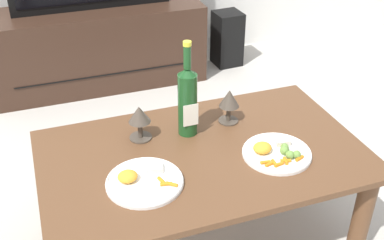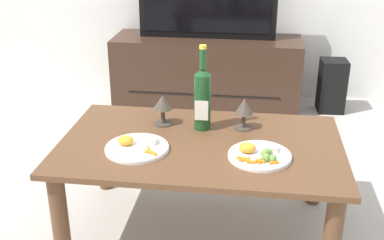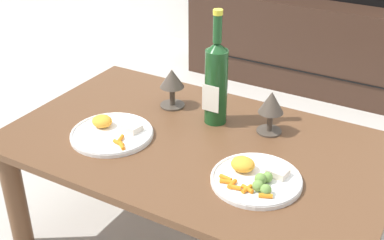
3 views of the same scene
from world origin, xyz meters
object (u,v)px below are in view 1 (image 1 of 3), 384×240
(floor_speaker, at_px, (227,39))
(dining_table, at_px, (203,168))
(tv_stand, at_px, (97,47))
(goblet_right, at_px, (229,101))
(dinner_plate_left, at_px, (144,181))
(dinner_plate_right, at_px, (276,152))
(goblet_left, at_px, (139,117))
(wine_bottle, at_px, (187,99))

(floor_speaker, bearing_deg, dining_table, -119.53)
(dining_table, height_order, tv_stand, tv_stand)
(goblet_right, bearing_deg, dinner_plate_left, -147.42)
(floor_speaker, distance_m, dinner_plate_right, 1.76)
(dinner_plate_left, bearing_deg, dinner_plate_right, -0.39)
(tv_stand, distance_m, goblet_left, 1.41)
(wine_bottle, xyz_separation_m, goblet_right, (0.18, 0.02, -0.06))
(tv_stand, height_order, floor_speaker, tv_stand)
(floor_speaker, height_order, goblet_left, goblet_left)
(goblet_right, height_order, dinner_plate_right, goblet_right)
(dining_table, bearing_deg, dinner_plate_right, -23.09)
(tv_stand, height_order, goblet_left, goblet_left)
(dinner_plate_left, bearing_deg, goblet_left, 77.83)
(goblet_right, xyz_separation_m, dinner_plate_right, (0.07, -0.28, -0.08))
(dinner_plate_right, bearing_deg, wine_bottle, 135.61)
(floor_speaker, relative_size, dinner_plate_left, 1.44)
(wine_bottle, height_order, goblet_right, wine_bottle)
(goblet_right, distance_m, dinner_plate_left, 0.51)
(dinner_plate_left, bearing_deg, floor_speaker, 58.36)
(floor_speaker, bearing_deg, goblet_right, -116.45)
(wine_bottle, height_order, dinner_plate_left, wine_bottle)
(floor_speaker, height_order, dinner_plate_right, dinner_plate_right)
(dining_table, xyz_separation_m, goblet_right, (0.17, 0.17, 0.17))
(dining_table, distance_m, dinner_plate_left, 0.29)
(dining_table, bearing_deg, tv_stand, 95.11)
(dinner_plate_right, bearing_deg, dinner_plate_left, 179.61)
(goblet_right, bearing_deg, floor_speaker, 66.79)
(goblet_right, bearing_deg, wine_bottle, -172.53)
(tv_stand, xyz_separation_m, floor_speaker, (0.91, -0.01, -0.06))
(dining_table, xyz_separation_m, tv_stand, (-0.14, 1.56, -0.11))
(wine_bottle, bearing_deg, goblet_right, 7.47)
(floor_speaker, xyz_separation_m, dinner_plate_left, (-1.02, -1.65, 0.26))
(dining_table, distance_m, tv_stand, 1.57)
(goblet_right, height_order, dinner_plate_left, goblet_right)
(wine_bottle, bearing_deg, tv_stand, 95.25)
(floor_speaker, bearing_deg, wine_bottle, -122.15)
(tv_stand, xyz_separation_m, goblet_right, (0.31, -1.39, 0.28))
(tv_stand, distance_m, goblet_right, 1.45)
(dining_table, distance_m, floor_speaker, 1.74)
(tv_stand, relative_size, floor_speaker, 3.55)
(floor_speaker, relative_size, dinner_plate_right, 1.49)
(dining_table, bearing_deg, goblet_right, 44.36)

